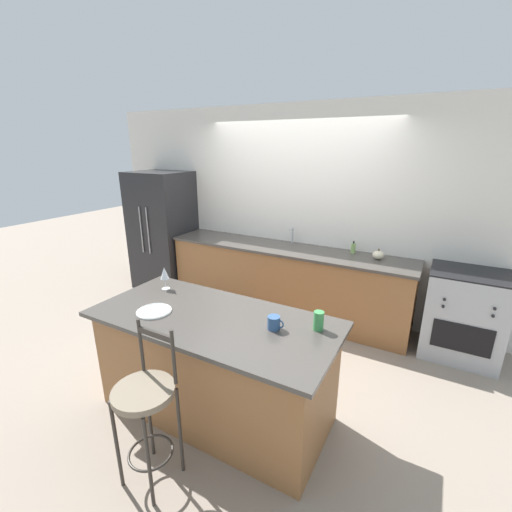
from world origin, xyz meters
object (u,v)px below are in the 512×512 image
Objects in this scene: dinner_plate at (154,311)px; refrigerator at (163,231)px; wine_glass at (165,274)px; tumbler_cup at (319,321)px; oven_range at (463,314)px; bar_stool_near at (146,406)px; coffee_mug at (274,323)px; pumpkin_decoration at (378,255)px; soap_bottle at (353,248)px.

refrigerator is at bearing 131.97° from dinner_plate.
refrigerator is at bearing 134.02° from wine_glass.
tumbler_cup is at bearing 16.81° from dinner_plate.
dinner_plate is at bearing -136.89° from oven_range.
coffee_mug is (0.52, 0.79, 0.35)m from bar_stool_near.
refrigerator is 2.79m from dinner_plate.
refrigerator is 3.56m from tumbler_cup.
dinner_plate is 2.58m from pumpkin_decoration.
coffee_mug is (2.84, -1.85, 0.04)m from refrigerator.
oven_range is 4.48× the size of wine_glass.
pumpkin_decoration is (1.59, 1.80, -0.08)m from wine_glass.
dinner_plate is at bearing -163.19° from tumbler_cup.
refrigerator is at bearing -175.51° from soap_bottle.
coffee_mug is (1.22, -0.17, -0.10)m from wine_glass.
pumpkin_decoration is (1.34, 2.21, 0.07)m from dinner_plate.
wine_glass is at bearing 179.15° from tumbler_cup.
pumpkin_decoration is at bearing 2.30° from refrigerator.
soap_bottle is (-0.31, 0.10, 0.01)m from pumpkin_decoration.
bar_stool_near is 1.29m from tumbler_cup.
bar_stool_near is (2.32, -2.64, -0.31)m from refrigerator.
wine_glass is 1.51m from tumbler_cup.
oven_range is 0.86× the size of bar_stool_near.
dinner_plate is 0.49m from wine_glass.
pumpkin_decoration is at bearing 58.65° from dinner_plate.
dinner_plate is (1.87, -2.08, 0.00)m from refrigerator.
coffee_mug is at bearing 13.44° from dinner_plate.
refrigerator is 8.48× the size of wine_glass.
pumpkin_decoration is 0.33m from soap_bottle.
oven_range is at bearing 55.83° from bar_stool_near.
coffee_mug is at bearing -152.76° from tumbler_cup.
refrigerator is at bearing -177.70° from pumpkin_decoration.
soap_bottle is (0.06, 2.07, 0.04)m from coffee_mug.
refrigerator is 4.17m from oven_range.
bar_stool_near is at bearing -101.46° from soap_bottle.
bar_stool_near is at bearing -107.90° from pumpkin_decoration.
refrigerator reaches higher than soap_bottle.
wine_glass reaches higher than oven_range.
bar_stool_near reaches higher than dinner_plate.
tumbler_cup is (0.81, 0.94, 0.37)m from bar_stool_near.
wine_glass reaches higher than coffee_mug.
tumbler_cup is (1.26, 0.38, 0.06)m from dinner_plate.
pumpkin_decoration reaches higher than tumbler_cup.
soap_bottle is at bearing 56.06° from wine_glass.
dinner_plate is 1.94× the size of tumbler_cup.
bar_stool_near is 2.95m from soap_bottle.
oven_range is (4.15, 0.06, -0.43)m from refrigerator.
bar_stool_near is 1.27m from wine_glass.
soap_bottle is at bearing 78.54° from bar_stool_near.
coffee_mug reaches higher than dinner_plate.
coffee_mug is at bearing -100.76° from pumpkin_decoration.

